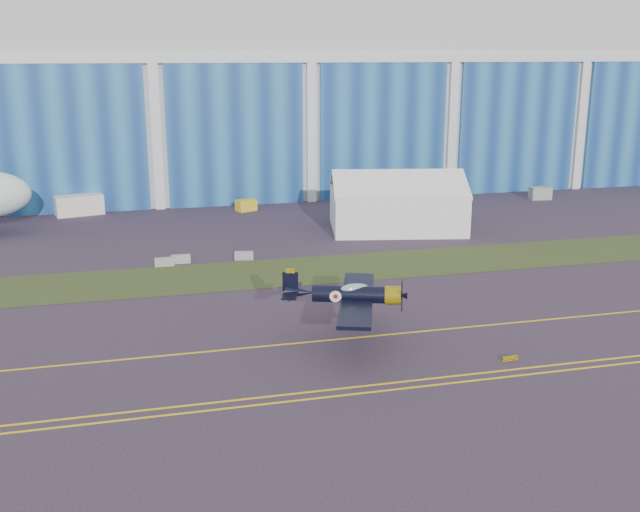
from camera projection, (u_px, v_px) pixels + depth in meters
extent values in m
plane|color=#392C3C|center=(188.00, 329.00, 59.87)|extent=(260.00, 260.00, 0.00)
cube|color=#475128|center=(177.00, 279.00, 72.96)|extent=(260.00, 10.00, 0.02)
cube|color=silver|center=(149.00, 92.00, 123.25)|extent=(220.00, 45.00, 30.00)
cube|color=navy|center=(157.00, 138.00, 103.25)|extent=(220.00, 0.60, 20.00)
cube|color=silver|center=(152.00, 58.00, 100.40)|extent=(220.00, 0.70, 1.20)
cube|color=yellow|center=(193.00, 353.00, 55.19)|extent=(200.00, 0.20, 0.02)
cube|color=yellow|center=(207.00, 411.00, 46.30)|extent=(80.00, 0.20, 0.02)
cube|color=yellow|center=(205.00, 404.00, 47.24)|extent=(80.00, 0.20, 0.02)
cube|color=yellow|center=(510.00, 358.00, 53.78)|extent=(1.20, 0.15, 0.35)
cube|color=white|center=(79.00, 205.00, 101.56)|extent=(6.66, 3.92, 2.71)
cube|color=yellow|center=(246.00, 205.00, 104.34)|extent=(3.10, 2.54, 1.56)
cube|color=gray|center=(540.00, 193.00, 112.36)|extent=(3.22, 1.90, 1.85)
cube|color=gray|center=(164.00, 262.00, 77.41)|extent=(2.01, 0.64, 0.90)
cube|color=#959F98|center=(181.00, 259.00, 78.51)|extent=(2.02, 0.66, 0.90)
cube|color=gray|center=(244.00, 256.00, 79.81)|extent=(2.07, 0.92, 0.90)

